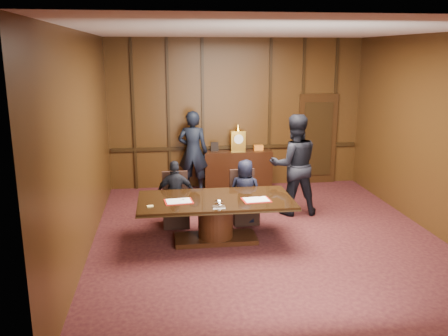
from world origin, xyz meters
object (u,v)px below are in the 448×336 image
Objects in this scene: conference_table at (216,213)px; witness_right at (294,165)px; signatory_left at (176,194)px; signatory_right at (245,192)px; sideboard at (238,168)px; witness_left at (193,152)px.

witness_right reaches higher than conference_table.
signatory_left reaches higher than signatory_right.
signatory_right is at bearing 50.91° from conference_table.
sideboard is 2.21m from witness_right.
conference_table is at bearing 106.01° from witness_left.
witness_right reaches higher than sideboard.
witness_right is at bearing 148.44° from witness_left.
signatory_right is 1.20m from witness_right.
witness_right is (1.88, -1.83, 0.06)m from witness_left.
signatory_right is (0.65, 0.80, 0.11)m from conference_table.
signatory_left reaches higher than conference_table.
sideboard is at bearing -67.33° from witness_right.
signatory_left is at bearing 90.88° from witness_left.
conference_table is at bearing 70.65° from signatory_right.
sideboard is 2.88m from signatory_left.
conference_table is 2.16m from witness_right.
signatory_left is (-1.55, -2.42, 0.14)m from sideboard.
witness_right is at bearing -170.75° from signatory_left.
sideboard is 3.35m from conference_table.
signatory_left is 2.34m from witness_left.
witness_right is at bearing -68.08° from sideboard.
witness_left is (-0.17, 3.06, 0.43)m from conference_table.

